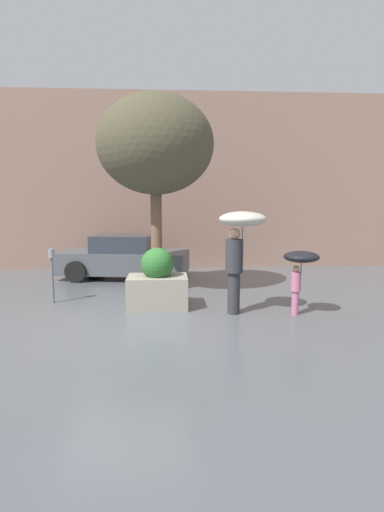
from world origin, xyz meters
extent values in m
plane|color=#51565B|center=(0.00, 0.00, 0.00)|extent=(40.00, 40.00, 0.00)
cube|color=#8C6B5B|center=(0.00, 6.50, 3.00)|extent=(18.00, 0.30, 6.00)
cube|color=gray|center=(0.56, 1.01, 0.35)|extent=(1.29, 0.90, 0.70)
sphere|color=#286028|center=(0.56, 1.01, 0.96)|extent=(0.71, 0.71, 0.71)
cylinder|color=#2D2D33|center=(2.14, 0.42, 0.43)|extent=(0.25, 0.25, 0.86)
cylinder|color=#2D2D33|center=(2.14, 0.42, 1.20)|extent=(0.36, 0.36, 0.68)
sphere|color=tan|center=(2.14, 0.42, 1.66)|extent=(0.23, 0.23, 0.23)
cylinder|color=#4C4C51|center=(2.29, 0.36, 1.59)|extent=(0.02, 0.02, 0.72)
ellipsoid|color=beige|center=(2.29, 0.36, 1.95)|extent=(0.94, 0.94, 0.30)
cylinder|color=#B76684|center=(3.37, 0.25, 0.25)|extent=(0.14, 0.14, 0.49)
cylinder|color=#B76684|center=(3.37, 0.25, 0.69)|extent=(0.21, 0.21, 0.39)
sphere|color=tan|center=(3.37, 0.25, 0.95)|extent=(0.13, 0.13, 0.13)
cylinder|color=#4C4C51|center=(3.46, 0.23, 0.95)|extent=(0.02, 0.02, 0.49)
ellipsoid|color=black|center=(3.46, 0.23, 1.20)|extent=(0.71, 0.71, 0.23)
cube|color=#4C5156|center=(-0.55, 4.58, 0.49)|extent=(4.04, 2.24, 0.65)
cube|color=#2D333D|center=(-0.55, 4.58, 1.06)|extent=(1.92, 1.66, 0.49)
cylinder|color=black|center=(-1.86, 3.95, 0.31)|extent=(0.65, 0.32, 0.62)
cylinder|color=black|center=(-1.59, 5.58, 0.31)|extent=(0.65, 0.32, 0.62)
cylinder|color=black|center=(0.49, 3.57, 0.31)|extent=(0.65, 0.32, 0.62)
cylinder|color=black|center=(0.75, 5.20, 0.31)|extent=(0.65, 0.32, 0.62)
cylinder|color=brown|center=(0.51, 2.41, 1.45)|extent=(0.28, 0.28, 2.90)
ellipsoid|color=#4C4733|center=(0.51, 2.41, 3.68)|extent=(2.84, 2.84, 2.41)
cylinder|color=#595B60|center=(-1.84, 1.56, 0.52)|extent=(0.05, 0.05, 1.04)
cylinder|color=gray|center=(-1.84, 1.56, 1.14)|extent=(0.14, 0.14, 0.20)
camera|label=1|loc=(0.80, -7.54, 2.27)|focal=28.00mm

